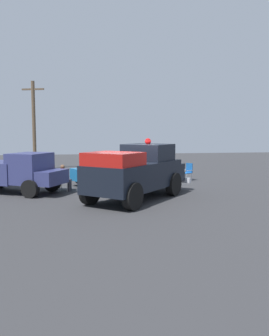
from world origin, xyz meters
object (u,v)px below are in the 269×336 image
utility_pole (34,124)px  classic_hot_rod (113,171)px  parked_pickup (15,172)px  lawn_chair_near_truck (62,179)px  lawn_chair_by_car (188,170)px  vintage_fire_truck (137,171)px  spectator_seated (64,177)px

utility_pole → classic_hot_rod: bearing=-148.2°
classic_hot_rod → parked_pickup: parked_pickup is taller
classic_hot_rod → utility_pole: utility_pole is taller
utility_pole → lawn_chair_near_truck: bearing=-166.5°
lawn_chair_near_truck → lawn_chair_by_car: same height
parked_pickup → lawn_chair_near_truck: size_ratio=4.98×
lawn_chair_by_car → utility_pole: 12.42m
vintage_fire_truck → classic_hot_rod: vintage_fire_truck is taller
parked_pickup → classic_hot_rod: bearing=-68.3°
spectator_seated → lawn_chair_near_truck: bearing=74.1°
parked_pickup → utility_pole: bearing=1.2°
lawn_chair_near_truck → utility_pole: size_ratio=0.16×
lawn_chair_by_car → utility_pole: bearing=52.4°
lawn_chair_by_car → spectator_seated: bearing=110.1°
vintage_fire_truck → lawn_chair_near_truck: vintage_fire_truck is taller
utility_pole → lawn_chair_by_car: bearing=-127.6°
vintage_fire_truck → utility_pole: size_ratio=0.90×
lawn_chair_near_truck → parked_pickup: bearing=93.4°
vintage_fire_truck → parked_pickup: size_ratio=1.17×
spectator_seated → utility_pole: 10.63m
utility_pole → parked_pickup: bearing=-178.8°
parked_pickup → spectator_seated: 2.32m
classic_hot_rod → utility_pole: (8.13, 5.04, 2.68)m
vintage_fire_truck → lawn_chair_near_truck: (2.58, 3.29, -0.61)m
classic_hot_rod → spectator_seated: bearing=125.9°
vintage_fire_truck → lawn_chair_by_car: size_ratio=5.81×
vintage_fire_truck → classic_hot_rod: size_ratio=1.25×
vintage_fire_truck → parked_pickup: vintage_fire_truck is taller
parked_pickup → lawn_chair_by_car: bearing=-74.1°
parked_pickup → lawn_chair_by_car: parked_pickup is taller
parked_pickup → utility_pole: (10.06, 0.21, 2.43)m
classic_hot_rod → vintage_fire_truck: bearing=-171.7°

